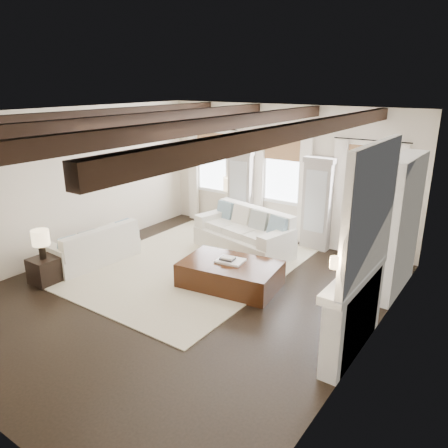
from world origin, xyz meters
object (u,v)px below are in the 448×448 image
Objects in this scene: ottoman at (230,274)px; side_table_back at (231,215)px; side_table_front at (45,270)px; sofa_back at (245,235)px; sofa_left at (94,248)px.

ottoman is 2.71× the size of side_table_back.
side_table_back is (1.04, 4.81, 0.08)m from side_table_front.
side_table_front is (-2.27, -3.59, -0.14)m from sofa_back.
ottoman is at bearing -66.56° from sofa_back.
side_table_back is at bearing 115.89° from ottoman.
sofa_back reaches higher than sofa_left.
side_table_front is at bearing -155.37° from ottoman.
side_table_front is (-2.99, -1.92, 0.01)m from ottoman.
ottoman is at bearing 13.98° from sofa_left.
side_table_front is at bearing -102.23° from side_table_back.
sofa_back is at bearing -44.87° from side_table_back.
sofa_left is 3.78m from side_table_back.
sofa_back is 4.89× the size of side_table_front.
sofa_left reaches higher than side_table_back.
side_table_front is (-0.01, -1.18, -0.07)m from sofa_left.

